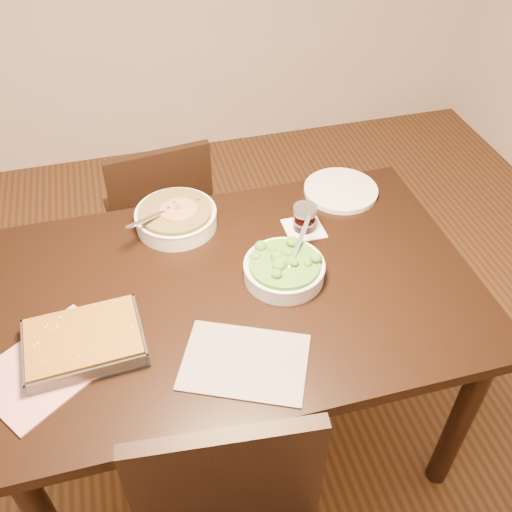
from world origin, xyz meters
TOP-DOWN VIEW (x-y plane):
  - ground at (0.00, 0.00)m, footprint 4.00×4.00m
  - table at (0.00, 0.00)m, footprint 1.40×0.90m
  - magazine_a at (-0.52, -0.15)m, footprint 0.41×0.39m
  - magazine_b at (-0.04, -0.27)m, footprint 0.38×0.34m
  - coaster at (0.27, 0.20)m, footprint 0.12×0.12m
  - stew_bowl at (-0.12, 0.32)m, footprint 0.26×0.26m
  - broccoli_bowl at (0.15, 0.00)m, footprint 0.24×0.25m
  - baking_dish at (-0.43, -0.12)m, footprint 0.31×0.24m
  - wine_tumbler at (0.27, 0.20)m, footprint 0.08×0.08m
  - dinner_plate at (0.46, 0.35)m, footprint 0.26×0.26m
  - chair_far at (-0.15, 0.74)m, footprint 0.43×0.43m

SIDE VIEW (x-z plane):
  - ground at x=0.00m, z-range 0.00..0.00m
  - chair_far at x=-0.15m, z-range 0.05..0.88m
  - table at x=0.00m, z-range 0.28..1.03m
  - coaster at x=0.27m, z-range 0.75..0.75m
  - magazine_b at x=-0.04m, z-range 0.75..0.76m
  - magazine_a at x=-0.52m, z-range 0.75..0.76m
  - dinner_plate at x=0.46m, z-range 0.75..0.77m
  - baking_dish at x=-0.43m, z-range 0.75..0.80m
  - broccoli_bowl at x=0.15m, z-range 0.74..0.83m
  - stew_bowl at x=-0.12m, z-range 0.74..0.84m
  - wine_tumbler at x=0.27m, z-range 0.76..0.84m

